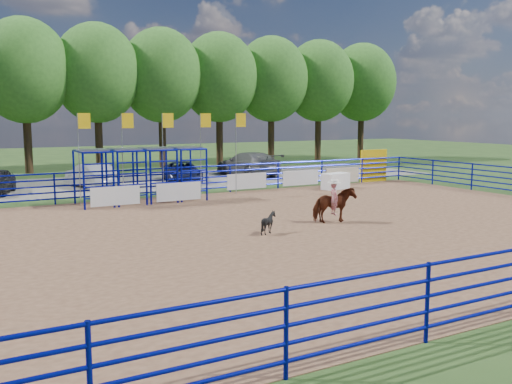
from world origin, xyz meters
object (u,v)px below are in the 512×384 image
Objects in this scene: car_b at (91,175)px; car_d at (248,164)px; announcer_table at (336,181)px; car_c at (183,172)px; calf at (268,223)px; horse_and_rider at (334,202)px.

car_d is (10.89, 1.35, 0.12)m from car_b.
car_c is at bearing 129.36° from announcer_table.
announcer_table reaches higher than calf.
horse_and_rider is 15.56m from car_c.
car_c is at bearing 6.88° from car_d.
calf is at bearing 57.68° from car_d.
calf is at bearing -87.10° from car_c.
horse_and_rider is 2.91× the size of calf.
calf is 0.19× the size of car_b.
announcer_table is 0.39× the size of car_b.
announcer_table is at bearing -36.31° from car_c.
announcer_table is at bearing -34.38° from calf.
car_d reaches higher than announcer_table.
announcer_table is 13.86m from car_b.
car_b is (-5.58, 15.43, -0.11)m from horse_and_rider.
horse_and_rider reaches higher than car_b.
calf is 16.17m from car_b.
announcer_table is 2.12× the size of calf.
calf is 19.33m from car_d.
car_c is at bearing 170.02° from car_b.
car_d reaches higher than car_b.
horse_and_rider is 16.41m from car_b.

